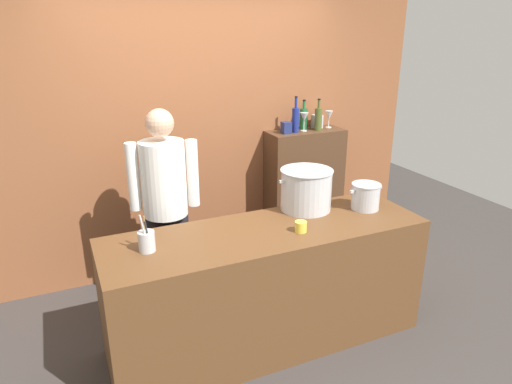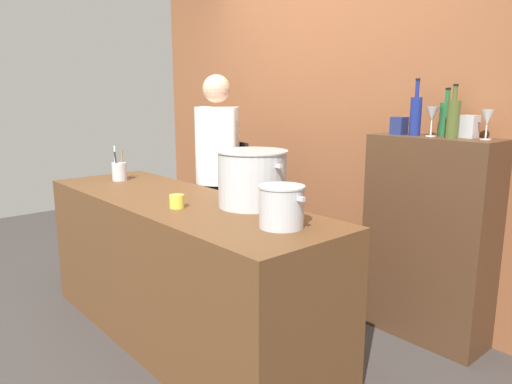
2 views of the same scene
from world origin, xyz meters
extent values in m
plane|color=#383330|center=(0.00, 0.00, 0.00)|extent=(8.00, 8.00, 0.00)
cube|color=brown|center=(0.00, 1.40, 1.50)|extent=(4.40, 0.10, 3.00)
cube|color=brown|center=(0.00, 0.00, 0.45)|extent=(2.26, 0.70, 0.90)
cube|color=#472D1C|center=(0.98, 1.19, 0.63)|extent=(0.76, 0.32, 1.27)
cylinder|color=black|center=(-0.44, 0.68, 0.42)|extent=(0.14, 0.14, 0.84)
cylinder|color=black|center=(-0.64, 0.72, 0.42)|extent=(0.14, 0.14, 0.84)
cylinder|color=white|center=(-0.54, 0.70, 1.13)|extent=(0.34, 0.34, 0.58)
cube|color=black|center=(-0.50, 0.88, 0.89)|extent=(0.30, 0.08, 0.52)
cylinder|color=white|center=(-0.32, 0.66, 1.16)|extent=(0.09, 0.09, 0.52)
cylinder|color=white|center=(-0.75, 0.75, 1.16)|extent=(0.09, 0.09, 0.52)
sphere|color=tan|center=(-0.54, 0.70, 1.55)|extent=(0.21, 0.21, 0.21)
cylinder|color=#B7BABF|center=(0.43, 0.22, 1.05)|extent=(0.38, 0.38, 0.30)
cylinder|color=#B7BABF|center=(0.43, 0.22, 1.21)|extent=(0.40, 0.40, 0.01)
cube|color=#B7BABF|center=(0.22, 0.22, 1.15)|extent=(0.04, 0.02, 0.02)
cube|color=#B7BABF|center=(0.64, 0.22, 1.15)|extent=(0.04, 0.02, 0.02)
cylinder|color=#B7BABF|center=(0.85, 0.04, 1.00)|extent=(0.21, 0.21, 0.19)
cylinder|color=#B7BABF|center=(0.85, 0.04, 1.10)|extent=(0.22, 0.22, 0.01)
cube|color=#B7BABF|center=(0.72, 0.04, 1.06)|extent=(0.04, 0.02, 0.02)
cube|color=#B7BABF|center=(0.97, 0.04, 1.06)|extent=(0.04, 0.02, 0.02)
cylinder|color=#B7BABF|center=(-0.82, 0.02, 0.97)|extent=(0.10, 0.10, 0.13)
cylinder|color=olive|center=(-0.82, 0.05, 1.02)|extent=(0.02, 0.01, 0.20)
cylinder|color=#262626|center=(-0.81, 0.00, 1.02)|extent=(0.03, 0.02, 0.19)
cylinder|color=#B7BABF|center=(-0.83, 0.00, 1.04)|extent=(0.05, 0.03, 0.23)
cylinder|color=yellow|center=(0.19, -0.12, 0.94)|extent=(0.08, 0.08, 0.07)
cylinder|color=navy|center=(0.85, 1.17, 1.38)|extent=(0.07, 0.07, 0.23)
cylinder|color=navy|center=(0.85, 1.17, 1.55)|extent=(0.02, 0.02, 0.10)
cylinder|color=black|center=(0.85, 1.17, 1.60)|extent=(0.03, 0.03, 0.01)
cylinder|color=#475123|center=(1.09, 1.15, 1.37)|extent=(0.07, 0.07, 0.21)
cylinder|color=#475123|center=(1.09, 1.15, 1.52)|extent=(0.02, 0.02, 0.08)
cylinder|color=black|center=(1.09, 1.15, 1.57)|extent=(0.03, 0.03, 0.01)
cylinder|color=#1E592D|center=(0.99, 1.26, 1.37)|extent=(0.08, 0.08, 0.20)
cylinder|color=#1E592D|center=(0.99, 1.26, 1.50)|extent=(0.03, 0.03, 0.08)
cylinder|color=black|center=(0.99, 1.26, 1.55)|extent=(0.03, 0.03, 0.01)
cylinder|color=silver|center=(0.95, 1.18, 1.27)|extent=(0.06, 0.06, 0.01)
cylinder|color=silver|center=(0.95, 1.18, 1.32)|extent=(0.01, 0.01, 0.09)
cone|color=silver|center=(0.95, 1.18, 1.40)|extent=(0.08, 0.08, 0.08)
cylinder|color=silver|center=(1.25, 1.22, 1.27)|extent=(0.06, 0.06, 0.01)
cylinder|color=silver|center=(1.25, 1.22, 1.31)|extent=(0.01, 0.01, 0.07)
cone|color=silver|center=(1.25, 1.22, 1.39)|extent=(0.07, 0.07, 0.09)
cube|color=navy|center=(0.74, 1.16, 1.32)|extent=(0.08, 0.08, 0.11)
cube|color=#B2B2B7|center=(1.14, 1.25, 1.33)|extent=(0.09, 0.09, 0.13)
camera|label=1|loc=(-1.24, -2.57, 2.21)|focal=32.00mm
camera|label=2|loc=(2.40, -1.47, 1.52)|focal=33.36mm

